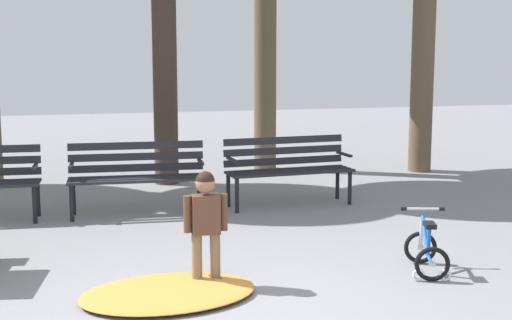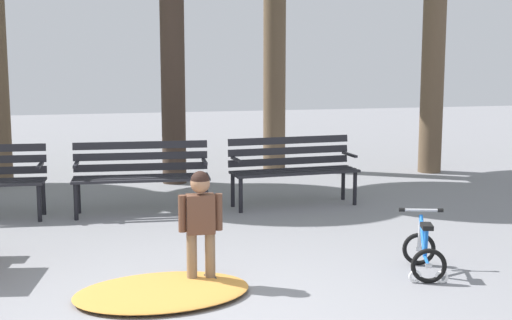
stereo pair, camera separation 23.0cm
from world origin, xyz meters
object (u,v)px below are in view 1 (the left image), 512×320
object	(u,v)px
park_bench_right	(288,165)
kids_bicycle	(426,250)
child_standing	(206,220)
park_bench_left	(137,172)

from	to	relation	value
park_bench_right	kids_bicycle	xyz separation A→B (m)	(0.31, -3.02, -0.31)
park_bench_right	kids_bicycle	bearing A→B (deg)	-84.13
child_standing	kids_bicycle	bearing A→B (deg)	-4.98
park_bench_left	park_bench_right	size ratio (longest dim) A/B	1.00
child_standing	kids_bicycle	world-z (taller)	child_standing
park_bench_left	park_bench_right	world-z (taller)	same
park_bench_left	child_standing	distance (m)	2.82
park_bench_left	kids_bicycle	bearing A→B (deg)	-53.58
park_bench_right	kids_bicycle	world-z (taller)	park_bench_right
park_bench_left	kids_bicycle	distance (m)	3.71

